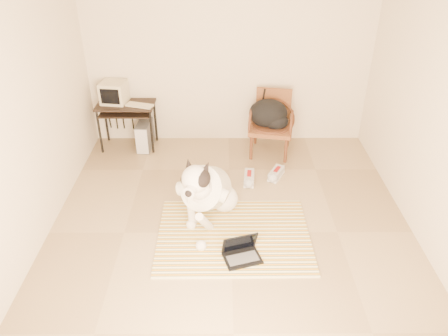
{
  "coord_description": "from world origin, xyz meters",
  "views": [
    {
      "loc": [
        -0.09,
        -3.72,
        3.1
      ],
      "look_at": [
        -0.07,
        0.21,
        0.7
      ],
      "focal_mm": 35.0,
      "sensor_mm": 36.0,
      "label": 1
    }
  ],
  "objects_px": {
    "pc_tower": "(145,135)",
    "backpack": "(270,115)",
    "rattan_chair": "(271,123)",
    "crt_monitor": "(114,92)",
    "computer_desk": "(126,111)",
    "laptop": "(241,252)",
    "dog": "(207,190)"
  },
  "relations": [
    {
      "from": "laptop",
      "to": "pc_tower",
      "type": "bearing_deg",
      "value": 119.3
    },
    {
      "from": "crt_monitor",
      "to": "rattan_chair",
      "type": "height_order",
      "value": "crt_monitor"
    },
    {
      "from": "pc_tower",
      "to": "rattan_chair",
      "type": "relative_size",
      "value": 0.5
    },
    {
      "from": "computer_desk",
      "to": "backpack",
      "type": "distance_m",
      "value": 2.03
    },
    {
      "from": "dog",
      "to": "laptop",
      "type": "xyz_separation_m",
      "value": [
        0.37,
        -0.69,
        -0.28
      ]
    },
    {
      "from": "crt_monitor",
      "to": "backpack",
      "type": "bearing_deg",
      "value": -6.27
    },
    {
      "from": "rattan_chair",
      "to": "crt_monitor",
      "type": "bearing_deg",
      "value": 174.8
    },
    {
      "from": "computer_desk",
      "to": "crt_monitor",
      "type": "distance_m",
      "value": 0.3
    },
    {
      "from": "dog",
      "to": "pc_tower",
      "type": "height_order",
      "value": "dog"
    },
    {
      "from": "computer_desk",
      "to": "rattan_chair",
      "type": "relative_size",
      "value": 0.93
    },
    {
      "from": "laptop",
      "to": "rattan_chair",
      "type": "bearing_deg",
      "value": 77.47
    },
    {
      "from": "dog",
      "to": "rattan_chair",
      "type": "distance_m",
      "value": 1.8
    },
    {
      "from": "dog",
      "to": "crt_monitor",
      "type": "distance_m",
      "value": 2.27
    },
    {
      "from": "pc_tower",
      "to": "rattan_chair",
      "type": "bearing_deg",
      "value": -2.94
    },
    {
      "from": "pc_tower",
      "to": "backpack",
      "type": "xyz_separation_m",
      "value": [
        1.79,
        -0.13,
        0.39
      ]
    },
    {
      "from": "dog",
      "to": "backpack",
      "type": "height_order",
      "value": "dog"
    },
    {
      "from": "backpack",
      "to": "computer_desk",
      "type": "bearing_deg",
      "value": 175.25
    },
    {
      "from": "computer_desk",
      "to": "dog",
      "type": "bearing_deg",
      "value": -55.04
    },
    {
      "from": "laptop",
      "to": "pc_tower",
      "type": "relative_size",
      "value": 0.97
    },
    {
      "from": "crt_monitor",
      "to": "backpack",
      "type": "relative_size",
      "value": 0.7
    },
    {
      "from": "dog",
      "to": "laptop",
      "type": "height_order",
      "value": "dog"
    },
    {
      "from": "crt_monitor",
      "to": "rattan_chair",
      "type": "relative_size",
      "value": 0.43
    },
    {
      "from": "laptop",
      "to": "computer_desk",
      "type": "relative_size",
      "value": 0.52
    },
    {
      "from": "computer_desk",
      "to": "backpack",
      "type": "bearing_deg",
      "value": -4.75
    },
    {
      "from": "computer_desk",
      "to": "crt_monitor",
      "type": "relative_size",
      "value": 2.15
    },
    {
      "from": "crt_monitor",
      "to": "rattan_chair",
      "type": "distance_m",
      "value": 2.25
    },
    {
      "from": "crt_monitor",
      "to": "rattan_chair",
      "type": "bearing_deg",
      "value": -5.2
    },
    {
      "from": "rattan_chair",
      "to": "backpack",
      "type": "distance_m",
      "value": 0.15
    },
    {
      "from": "computer_desk",
      "to": "rattan_chair",
      "type": "bearing_deg",
      "value": -3.62
    },
    {
      "from": "backpack",
      "to": "crt_monitor",
      "type": "bearing_deg",
      "value": 173.73
    },
    {
      "from": "dog",
      "to": "laptop",
      "type": "distance_m",
      "value": 0.83
    },
    {
      "from": "rattan_chair",
      "to": "laptop",
      "type": "bearing_deg",
      "value": -102.53
    }
  ]
}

